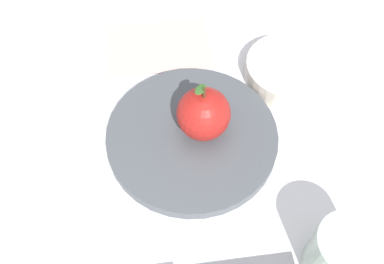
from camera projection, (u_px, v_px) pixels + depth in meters
ground_plane at (189, 161)px, 0.59m from camera, size 2.40×2.40×0.00m
dinner_plate at (192, 136)px, 0.60m from camera, size 0.23×0.23×0.02m
apple at (207, 115)px, 0.57m from camera, size 0.07×0.07×0.09m
side_bowl at (288, 69)px, 0.65m from camera, size 0.13×0.13×0.03m
cup at (343, 254)px, 0.48m from camera, size 0.07×0.07×0.08m
linen_napkin at (158, 46)px, 0.70m from camera, size 0.20×0.19×0.00m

